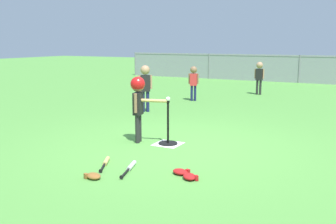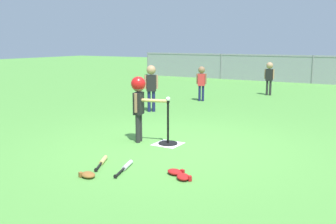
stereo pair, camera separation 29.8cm
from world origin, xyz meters
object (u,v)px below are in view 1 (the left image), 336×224
at_px(fielder_deep_center, 145,82).
at_px(spare_bat_silver, 130,167).
at_px(baseball_on_tee, 168,99).
at_px(glove_tossed_aside, 93,176).
at_px(fielder_near_left, 259,74).
at_px(glove_by_plate, 181,172).
at_px(batter_child, 138,96).
at_px(glove_near_bats, 190,177).
at_px(spare_bat_wood, 105,162).
at_px(fielder_near_right, 194,79).
at_px(batting_tee, 168,137).

relative_size(fielder_deep_center, spare_bat_silver, 1.83).
height_order(baseball_on_tee, glove_tossed_aside, baseball_on_tee).
xyz_separation_m(fielder_near_left, glove_by_plate, (1.13, -8.10, -0.64)).
bearing_deg(baseball_on_tee, glove_tossed_aside, -91.52).
bearing_deg(batter_child, glove_near_bats, -39.38).
bearing_deg(fielder_deep_center, spare_bat_wood, -66.77).
bearing_deg(baseball_on_tee, fielder_near_right, 109.12).
xyz_separation_m(fielder_deep_center, glove_by_plate, (2.77, -3.71, -0.70)).
height_order(fielder_near_right, glove_tossed_aside, fielder_near_right).
distance_m(fielder_deep_center, glove_by_plate, 4.68).
bearing_deg(fielder_near_left, fielder_near_right, -121.11).
bearing_deg(glove_near_bats, fielder_near_right, 113.72).
relative_size(batting_tee, fielder_deep_center, 0.64).
bearing_deg(glove_near_bats, spare_bat_wood, -179.79).
distance_m(glove_near_bats, glove_tossed_aside, 1.22).
bearing_deg(fielder_near_left, spare_bat_wood, -89.92).
bearing_deg(batting_tee, baseball_on_tee, 180.00).
height_order(fielder_deep_center, glove_by_plate, fielder_deep_center).
xyz_separation_m(fielder_near_right, fielder_near_left, (1.33, 2.20, 0.04)).
relative_size(batting_tee, glove_tossed_aside, 2.78).
bearing_deg(fielder_deep_center, batter_child, -61.18).
bearing_deg(spare_bat_silver, glove_tossed_aside, -111.83).
bearing_deg(batting_tee, glove_near_bats, -53.13).
xyz_separation_m(batting_tee, glove_near_bats, (1.04, -1.38, -0.09)).
relative_size(fielder_deep_center, glove_by_plate, 4.43).
distance_m(baseball_on_tee, glove_tossed_aside, 2.06).
height_order(batting_tee, fielder_near_right, fielder_near_right).
bearing_deg(spare_bat_silver, spare_bat_wood, 177.73).
xyz_separation_m(fielder_deep_center, spare_bat_silver, (2.07, -3.85, -0.70)).
xyz_separation_m(fielder_near_left, fielder_deep_center, (-1.63, -4.39, 0.05)).
distance_m(batter_child, fielder_near_left, 6.96).
bearing_deg(glove_tossed_aside, batting_tee, 88.48).
bearing_deg(spare_bat_silver, fielder_near_right, 106.30).
relative_size(spare_bat_silver, glove_by_plate, 2.42).
height_order(batter_child, glove_tossed_aside, batter_child).
height_order(batting_tee, baseball_on_tee, baseball_on_tee).
height_order(baseball_on_tee, batter_child, batter_child).
height_order(baseball_on_tee, glove_by_plate, baseball_on_tee).
relative_size(batting_tee, baseball_on_tee, 9.89).
bearing_deg(fielder_near_right, fielder_near_left, 58.89).
relative_size(glove_near_bats, glove_tossed_aside, 1.03).
bearing_deg(glove_tossed_aside, fielder_deep_center, 113.03).
height_order(fielder_deep_center, spare_bat_silver, fielder_deep_center).
distance_m(spare_bat_silver, spare_bat_wood, 0.43).
relative_size(batting_tee, fielder_near_right, 0.73).
bearing_deg(fielder_deep_center, batting_tee, -52.00).
relative_size(fielder_deep_center, spare_bat_wood, 2.08).
distance_m(fielder_near_right, glove_tossed_aside, 6.77).
height_order(spare_bat_silver, glove_tossed_aside, glove_tossed_aside).
bearing_deg(fielder_near_left, spare_bat_silver, -86.97).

